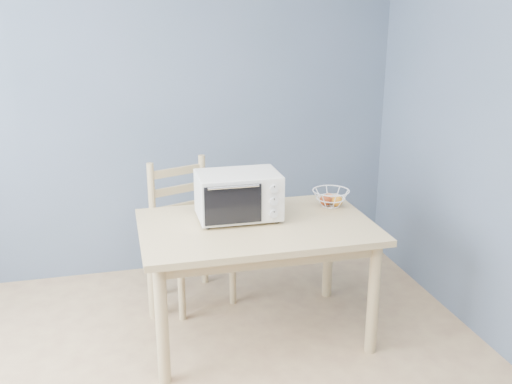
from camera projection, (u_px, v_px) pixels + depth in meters
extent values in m
cube|color=slate|center=(135.00, 107.00, 4.20)|extent=(4.00, 0.01, 2.60)
cube|color=tan|center=(257.00, 227.00, 3.45)|extent=(1.40, 0.90, 0.04)
cylinder|color=tan|center=(162.00, 326.00, 3.08)|extent=(0.07, 0.07, 0.71)
cylinder|color=tan|center=(373.00, 299.00, 3.37)|extent=(0.07, 0.07, 0.71)
cylinder|color=tan|center=(152.00, 268.00, 3.76)|extent=(0.07, 0.07, 0.71)
cylinder|color=tan|center=(328.00, 250.00, 4.05)|extent=(0.07, 0.07, 0.71)
cube|color=silver|center=(238.00, 195.00, 3.48)|extent=(0.50, 0.34, 0.28)
cube|color=black|center=(227.00, 196.00, 3.47)|extent=(0.32, 0.29, 0.22)
cube|color=black|center=(233.00, 205.00, 3.31)|extent=(0.34, 0.01, 0.23)
cylinder|color=silver|center=(234.00, 187.00, 3.26)|extent=(0.30, 0.02, 0.02)
cube|color=silver|center=(273.00, 201.00, 3.37)|extent=(0.14, 0.01, 0.26)
cylinder|color=black|center=(208.00, 227.00, 3.36)|extent=(0.03, 0.03, 0.02)
cylinder|color=black|center=(277.00, 221.00, 3.46)|extent=(0.03, 0.03, 0.02)
cylinder|color=black|center=(202.00, 213.00, 3.60)|extent=(0.03, 0.03, 0.02)
cylinder|color=black|center=(266.00, 208.00, 3.69)|extent=(0.03, 0.03, 0.02)
cylinder|color=silver|center=(274.00, 189.00, 3.34)|extent=(0.05, 0.02, 0.05)
cylinder|color=silver|center=(274.00, 201.00, 3.36)|extent=(0.05, 0.02, 0.05)
cylinder|color=silver|center=(274.00, 214.00, 3.38)|extent=(0.05, 0.02, 0.05)
torus|color=white|center=(331.00, 191.00, 3.72)|extent=(0.27, 0.27, 0.01)
torus|color=white|center=(331.00, 198.00, 3.73)|extent=(0.21, 0.21, 0.01)
torus|color=white|center=(330.00, 206.00, 3.75)|extent=(0.12, 0.12, 0.01)
sphere|color=#AE2C17|center=(325.00, 200.00, 3.74)|extent=(0.08, 0.08, 0.08)
sphere|color=orange|center=(337.00, 201.00, 3.73)|extent=(0.07, 0.07, 0.07)
sphere|color=#DB8455|center=(329.00, 198.00, 3.78)|extent=(0.07, 0.07, 0.07)
cube|color=tan|center=(192.00, 233.00, 3.94)|extent=(0.60, 0.60, 0.03)
cylinder|color=tan|center=(181.00, 286.00, 3.76)|extent=(0.05, 0.05, 0.50)
cylinder|color=tan|center=(233.00, 271.00, 3.97)|extent=(0.05, 0.05, 0.50)
cylinder|color=tan|center=(156.00, 264.00, 4.07)|extent=(0.05, 0.05, 0.50)
cylinder|color=tan|center=(204.00, 252.00, 4.28)|extent=(0.05, 0.05, 0.50)
cylinder|color=tan|center=(152.00, 198.00, 3.92)|extent=(0.05, 0.05, 0.50)
cylinder|color=tan|center=(203.00, 189.00, 4.13)|extent=(0.05, 0.05, 0.50)
cube|color=tan|center=(178.00, 207.00, 4.06)|extent=(0.38, 0.16, 0.06)
cube|color=tan|center=(178.00, 190.00, 4.02)|extent=(0.38, 0.16, 0.06)
cube|color=tan|center=(177.00, 171.00, 3.98)|extent=(0.38, 0.16, 0.06)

